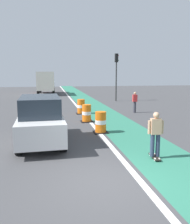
# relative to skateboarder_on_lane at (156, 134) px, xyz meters

# --- Properties ---
(ground_plane) EXTENTS (100.00, 100.00, 0.00)m
(ground_plane) POSITION_rel_skateboarder_on_lane_xyz_m (-2.09, -1.53, -0.91)
(ground_plane) COLOR #424244
(bike_lane_strip) EXTENTS (2.50, 80.00, 0.01)m
(bike_lane_strip) POSITION_rel_skateboarder_on_lane_xyz_m (0.31, 10.47, -0.91)
(bike_lane_strip) COLOR #2D755B
(bike_lane_strip) RESTS_ON ground
(lane_divider_stripe) EXTENTS (0.20, 80.00, 0.01)m
(lane_divider_stripe) POSITION_rel_skateboarder_on_lane_xyz_m (-1.19, 10.47, -0.91)
(lane_divider_stripe) COLOR silver
(lane_divider_stripe) RESTS_ON ground
(skateboarder_on_lane) EXTENTS (0.57, 0.82, 1.69)m
(skateboarder_on_lane) POSITION_rel_skateboarder_on_lane_xyz_m (0.00, 0.00, 0.00)
(skateboarder_on_lane) COLOR black
(skateboarder_on_lane) RESTS_ON ground
(parked_suv_nearest) EXTENTS (2.05, 4.66, 2.04)m
(parked_suv_nearest) POSITION_rel_skateboarder_on_lane_xyz_m (-4.07, 2.81, 0.12)
(parked_suv_nearest) COLOR silver
(parked_suv_nearest) RESTS_ON ground
(traffic_barrel_front) EXTENTS (0.73, 0.73, 1.09)m
(traffic_barrel_front) POSITION_rel_skateboarder_on_lane_xyz_m (-1.11, 4.10, -0.38)
(traffic_barrel_front) COLOR orange
(traffic_barrel_front) RESTS_ON ground
(traffic_barrel_mid) EXTENTS (0.73, 0.73, 1.09)m
(traffic_barrel_mid) POSITION_rel_skateboarder_on_lane_xyz_m (-1.40, 7.00, -0.38)
(traffic_barrel_mid) COLOR orange
(traffic_barrel_mid) RESTS_ON ground
(traffic_barrel_back) EXTENTS (0.73, 0.73, 1.09)m
(traffic_barrel_back) POSITION_rel_skateboarder_on_lane_xyz_m (-1.34, 10.14, -0.38)
(traffic_barrel_back) COLOR orange
(traffic_barrel_back) RESTS_ON ground
(delivery_truck_down_block) EXTENTS (2.50, 7.65, 3.23)m
(delivery_truck_down_block) POSITION_rel_skateboarder_on_lane_xyz_m (-4.09, 28.18, 0.94)
(delivery_truck_down_block) COLOR silver
(delivery_truck_down_block) RESTS_ON ground
(traffic_light_corner) EXTENTS (0.41, 0.32, 5.10)m
(traffic_light_corner) POSITION_rel_skateboarder_on_lane_xyz_m (3.52, 17.83, 2.59)
(traffic_light_corner) COLOR #2D2D2D
(traffic_light_corner) RESTS_ON ground
(pedestrian_crossing) EXTENTS (0.34, 0.20, 1.61)m
(pedestrian_crossing) POSITION_rel_skateboarder_on_lane_xyz_m (2.80, 9.84, -0.05)
(pedestrian_crossing) COLOR #33333D
(pedestrian_crossing) RESTS_ON ground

